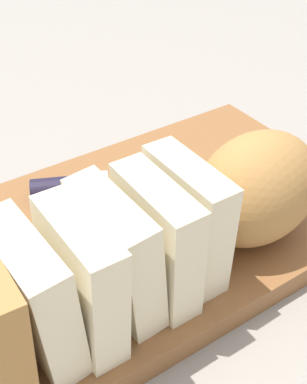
% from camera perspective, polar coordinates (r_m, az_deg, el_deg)
% --- Properties ---
extents(ground_plane, '(3.00, 3.00, 0.00)m').
position_cam_1_polar(ground_plane, '(0.52, 0.00, -4.70)').
color(ground_plane, gray).
extents(cutting_board, '(0.43, 0.28, 0.02)m').
position_cam_1_polar(cutting_board, '(0.51, 0.00, -3.71)').
color(cutting_board, brown).
rests_on(cutting_board, ground_plane).
extents(bread_loaf, '(0.33, 0.11, 0.11)m').
position_cam_1_polar(bread_loaf, '(0.41, 2.11, -4.30)').
color(bread_loaf, '#A8753D').
rests_on(bread_loaf, cutting_board).
extents(bread_knife, '(0.26, 0.13, 0.03)m').
position_cam_1_polar(bread_knife, '(0.53, -6.50, 0.52)').
color(bread_knife, silver).
rests_on(bread_knife, cutting_board).
extents(crumb_near_knife, '(0.00, 0.00, 0.00)m').
position_cam_1_polar(crumb_near_knife, '(0.44, -2.62, -9.35)').
color(crumb_near_knife, '#996633').
rests_on(crumb_near_knife, cutting_board).
extents(crumb_near_loaf, '(0.01, 0.01, 0.01)m').
position_cam_1_polar(crumb_near_loaf, '(0.50, 6.73, -3.09)').
color(crumb_near_loaf, '#996633').
rests_on(crumb_near_loaf, cutting_board).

